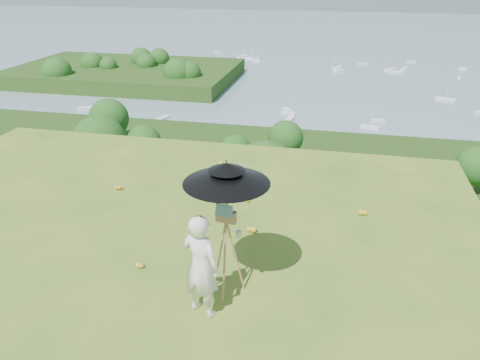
# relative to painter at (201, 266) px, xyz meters

# --- Properties ---
(ground) EXTENTS (14.00, 14.00, 0.00)m
(ground) POSITION_rel_painter_xyz_m (-1.76, 0.58, -0.87)
(ground) COLOR #427020
(ground) RESTS_ON ground
(forest_slope) EXTENTS (140.00, 56.00, 22.00)m
(forest_slope) POSITION_rel_painter_xyz_m (-1.76, 35.58, -29.87)
(forest_slope) COLOR #1E3E11
(forest_slope) RESTS_ON bay_water
(shoreline_tier) EXTENTS (170.00, 28.00, 8.00)m
(shoreline_tier) POSITION_rel_painter_xyz_m (-1.76, 75.58, -36.87)
(shoreline_tier) COLOR gray
(shoreline_tier) RESTS_ON bay_water
(bay_water) EXTENTS (700.00, 700.00, 0.00)m
(bay_water) POSITION_rel_painter_xyz_m (-1.76, 240.58, -34.87)
(bay_water) COLOR #7293A4
(bay_water) RESTS_ON ground
(peninsula) EXTENTS (90.00, 60.00, 12.00)m
(peninsula) POSITION_rel_painter_xyz_m (-76.76, 155.58, -29.87)
(peninsula) COLOR #1E3E11
(peninsula) RESTS_ON bay_water
(slope_trees) EXTENTS (110.00, 50.00, 6.00)m
(slope_trees) POSITION_rel_painter_xyz_m (-1.76, 35.58, -15.87)
(slope_trees) COLOR #214314
(slope_trees) RESTS_ON forest_slope
(harbor_town) EXTENTS (110.00, 22.00, 5.00)m
(harbor_town) POSITION_rel_painter_xyz_m (-1.76, 75.58, -30.37)
(harbor_town) COLOR silver
(harbor_town) RESTS_ON shoreline_tier
(moored_boats) EXTENTS (140.00, 140.00, 0.70)m
(moored_boats) POSITION_rel_painter_xyz_m (-14.26, 161.58, -34.52)
(moored_boats) COLOR white
(moored_boats) RESTS_ON bay_water
(wildflowers) EXTENTS (10.00, 10.50, 0.12)m
(wildflowers) POSITION_rel_painter_xyz_m (-1.76, 0.83, -0.81)
(wildflowers) COLOR gold
(wildflowers) RESTS_ON ground
(painter) EXTENTS (0.74, 0.61, 1.74)m
(painter) POSITION_rel_painter_xyz_m (0.00, 0.00, 0.00)
(painter) COLOR white
(painter) RESTS_ON ground
(field_easel) EXTENTS (0.75, 0.75, 1.69)m
(field_easel) POSITION_rel_painter_xyz_m (0.27, 0.55, -0.02)
(field_easel) COLOR #B06E4A
(field_easel) RESTS_ON ground
(sun_umbrella) EXTENTS (1.66, 1.66, 1.00)m
(sun_umbrella) POSITION_rel_painter_xyz_m (0.27, 0.58, 1.02)
(sun_umbrella) COLOR black
(sun_umbrella) RESTS_ON field_easel
(painter_cap) EXTENTS (0.23, 0.26, 0.10)m
(painter_cap) POSITION_rel_painter_xyz_m (0.00, 0.00, 0.82)
(painter_cap) COLOR #C26A71
(painter_cap) RESTS_ON painter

